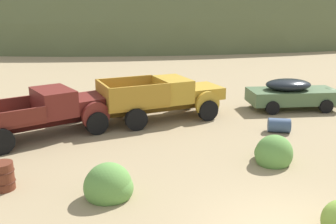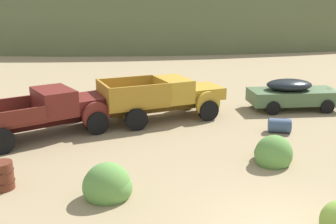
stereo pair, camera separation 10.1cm
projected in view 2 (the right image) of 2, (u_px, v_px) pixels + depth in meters
hill_far_left at (243, 33)px, 70.28m from camera, size 114.49×56.42×50.25m
hill_far_right at (319, 23)px, 108.35m from camera, size 75.98×76.12×41.81m
truck_oxblood at (53, 110)px, 15.47m from camera, size 6.42×3.75×1.89m
truck_mustard at (171, 97)px, 17.68m from camera, size 5.87×2.88×1.91m
car_weathered_green at (296, 94)px, 19.18m from camera, size 4.94×2.82×1.57m
oil_drum_foreground at (279, 126)px, 15.79m from camera, size 1.08×0.96×0.60m
oil_drum_spare at (2, 176)px, 10.91m from camera, size 0.68×0.68×0.83m
bush_back_edge at (107, 187)px, 10.44m from camera, size 1.37×1.18×1.31m
bush_front_left at (274, 154)px, 12.83m from camera, size 1.53×1.45×1.30m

